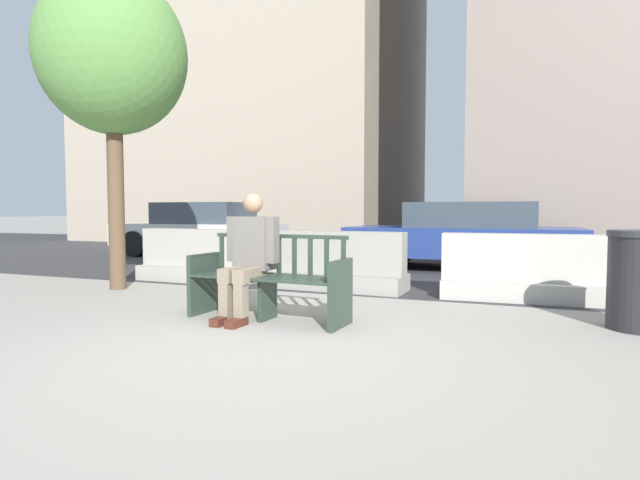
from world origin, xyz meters
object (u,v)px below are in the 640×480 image
(seated_person, at_px, (249,253))
(jersey_barrier_right, at_px, (523,273))
(car_sedan_mid, at_px, (200,229))
(jersey_barrier_centre, at_px, (336,266))
(street_tree, at_px, (113,56))
(trash_bin, at_px, (640,280))
(car_sedan_far, at_px, (464,235))
(jersey_barrier_left, at_px, (198,260))
(street_bench, at_px, (269,282))

(seated_person, distance_m, jersey_barrier_right, 3.51)
(seated_person, xyz_separation_m, car_sedan_mid, (-4.84, 6.12, -0.01))
(jersey_barrier_centre, xyz_separation_m, jersey_barrier_right, (2.50, 0.04, 0.00))
(street_tree, bearing_deg, trash_bin, -1.39)
(jersey_barrier_centre, height_order, trash_bin, trash_bin)
(jersey_barrier_centre, height_order, car_sedan_far, car_sedan_far)
(jersey_barrier_right, xyz_separation_m, car_sedan_far, (-1.02, 3.20, 0.33))
(jersey_barrier_right, height_order, car_sedan_far, car_sedan_far)
(jersey_barrier_centre, bearing_deg, car_sedan_mid, 142.09)
(seated_person, xyz_separation_m, street_tree, (-2.77, 1.07, 2.62))
(jersey_barrier_left, bearing_deg, car_sedan_mid, 124.23)
(street_tree, relative_size, car_sedan_mid, 1.04)
(street_bench, distance_m, street_tree, 4.29)
(jersey_barrier_centre, height_order, car_sedan_mid, car_sedan_mid)
(car_sedan_mid, distance_m, car_sedan_far, 6.55)
(street_bench, relative_size, car_sedan_mid, 0.40)
(street_bench, distance_m, jersey_barrier_centre, 2.15)
(seated_person, relative_size, jersey_barrier_right, 0.65)
(car_sedan_far, bearing_deg, street_bench, -105.21)
(jersey_barrier_centre, bearing_deg, jersey_barrier_left, 179.88)
(trash_bin, bearing_deg, seated_person, -166.14)
(seated_person, bearing_deg, street_bench, 11.63)
(car_sedan_mid, relative_size, car_sedan_far, 0.99)
(seated_person, xyz_separation_m, jersey_barrier_left, (-2.18, 2.20, -0.35))
(car_sedan_far, bearing_deg, car_sedan_mid, 173.93)
(street_bench, height_order, car_sedan_mid, car_sedan_mid)
(street_bench, xyz_separation_m, jersey_barrier_left, (-2.38, 2.15, -0.06))
(street_tree, relative_size, trash_bin, 4.72)
(car_sedan_far, bearing_deg, trash_bin, -65.80)
(trash_bin, bearing_deg, jersey_barrier_centre, 159.94)
(jersey_barrier_left, height_order, jersey_barrier_right, same)
(street_bench, xyz_separation_m, seated_person, (-0.21, -0.04, 0.29))
(seated_person, height_order, street_tree, street_tree)
(jersey_barrier_left, height_order, trash_bin, trash_bin)
(car_sedan_mid, bearing_deg, street_bench, -50.26)
(street_bench, distance_m, car_sedan_far, 5.58)
(street_bench, distance_m, jersey_barrier_right, 3.31)
(street_bench, distance_m, jersey_barrier_left, 3.21)
(street_bench, bearing_deg, car_sedan_mid, 129.74)
(jersey_barrier_left, height_order, car_sedan_far, car_sedan_far)
(seated_person, distance_m, car_sedan_far, 5.68)
(jersey_barrier_right, distance_m, car_sedan_mid, 8.49)
(car_sedan_mid, bearing_deg, jersey_barrier_centre, -37.91)
(street_bench, bearing_deg, seated_person, -168.37)
(street_bench, xyz_separation_m, jersey_barrier_right, (2.49, 2.19, -0.06))
(street_bench, bearing_deg, jersey_barrier_right, 41.32)
(street_bench, xyz_separation_m, car_sedan_far, (1.46, 5.38, 0.27))
(seated_person, distance_m, jersey_barrier_left, 3.11)
(street_bench, xyz_separation_m, street_tree, (-2.97, 1.03, 2.92))
(street_bench, height_order, jersey_barrier_right, street_bench)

